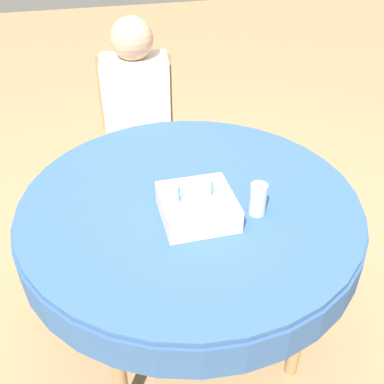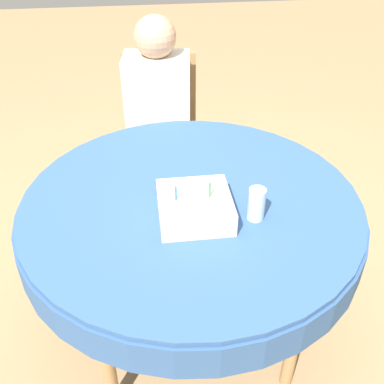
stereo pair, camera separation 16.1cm
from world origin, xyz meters
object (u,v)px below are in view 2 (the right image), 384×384
at_px(drinking_glass, 256,204).
at_px(chair, 160,130).
at_px(person, 158,105).
at_px(birthday_cake, 195,207).

bearing_deg(drinking_glass, chair, 103.49).
height_order(person, birthday_cake, person).
bearing_deg(drinking_glass, person, 105.34).
bearing_deg(person, birthday_cake, -79.39).
relative_size(chair, birthday_cake, 3.61).
bearing_deg(birthday_cake, person, 93.98).
bearing_deg(person, chair, 90.00).
height_order(chair, drinking_glass, chair).
height_order(chair, birthday_cake, chair).
distance_m(birthday_cake, drinking_glass, 0.21).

